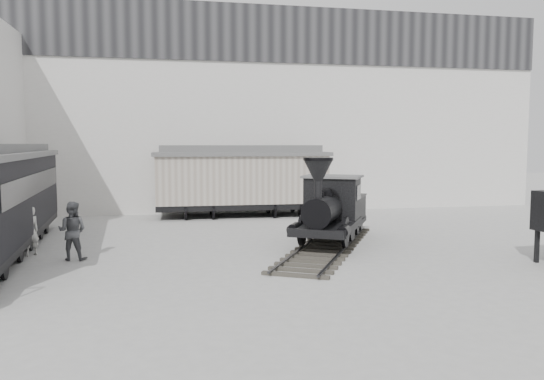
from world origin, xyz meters
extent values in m
plane|color=#9E9E9B|center=(0.00, 0.00, 0.00)|extent=(90.00, 90.00, 0.00)
cube|color=silver|center=(0.00, 15.00, 5.50)|extent=(34.00, 2.40, 11.00)
cube|color=#232326|center=(0.00, 13.75, 9.50)|extent=(34.00, 0.12, 3.00)
cube|color=black|center=(1.29, 3.32, 0.08)|extent=(6.00, 8.76, 0.16)
cube|color=#2D2D30|center=(0.68, 3.66, 0.13)|extent=(4.37, 7.86, 0.06)
cube|color=#2D2D30|center=(1.91, 2.98, 0.13)|extent=(4.37, 7.86, 0.06)
cylinder|color=black|center=(0.40, 3.26, 0.69)|extent=(0.62, 0.99, 1.07)
cylinder|color=black|center=(1.72, 2.53, 0.69)|extent=(0.62, 0.99, 1.07)
cylinder|color=black|center=(1.00, 4.36, 0.69)|extent=(0.62, 0.99, 1.07)
cylinder|color=black|center=(2.33, 3.64, 0.69)|extent=(0.62, 0.99, 1.07)
cube|color=black|center=(1.36, 3.45, 0.81)|extent=(3.38, 4.00, 0.27)
cylinder|color=black|center=(1.04, 2.85, 1.43)|extent=(1.92, 2.42, 0.97)
cylinder|color=black|center=(0.62, 2.09, 2.18)|extent=(0.34, 0.34, 0.58)
cone|color=black|center=(0.62, 2.09, 2.81)|extent=(1.26, 1.26, 0.68)
sphere|color=black|center=(1.22, 3.19, 1.89)|extent=(0.50, 0.50, 0.50)
cube|color=black|center=(1.79, 4.21, 1.69)|extent=(2.29, 2.06, 1.50)
cube|color=#606060|center=(1.79, 4.21, 2.48)|extent=(2.55, 2.32, 0.08)
cube|color=black|center=(2.63, 5.74, 1.15)|extent=(2.47, 2.54, 0.87)
cylinder|color=black|center=(-2.65, 12.24, 0.38)|extent=(1.91, 0.80, 0.76)
cylinder|color=black|center=(1.71, 12.15, 0.38)|extent=(1.91, 0.80, 0.76)
cube|color=black|center=(-0.47, 12.20, 0.57)|extent=(8.57, 2.54, 0.28)
cube|color=gray|center=(-0.47, 12.20, 1.89)|extent=(8.57, 2.64, 2.37)
cube|color=#606060|center=(-0.47, 12.20, 3.17)|extent=(8.86, 2.93, 0.19)
cube|color=#606060|center=(-0.47, 12.20, 3.44)|extent=(8.16, 1.31, 0.34)
cylinder|color=black|center=(-10.07, 7.81, 0.39)|extent=(2.08, 0.92, 0.77)
cube|color=black|center=(-8.53, 4.60, 2.34)|extent=(0.77, 10.30, 0.69)
imported|color=beige|center=(-8.62, 4.03, 0.82)|extent=(0.70, 0.70, 1.64)
imported|color=#48494C|center=(-7.15, 3.11, 0.93)|extent=(1.04, 0.88, 1.87)
cube|color=black|center=(7.06, -0.07, 0.52)|extent=(0.12, 0.12, 1.03)
camera|label=1|loc=(-4.16, -14.38, 3.68)|focal=35.00mm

